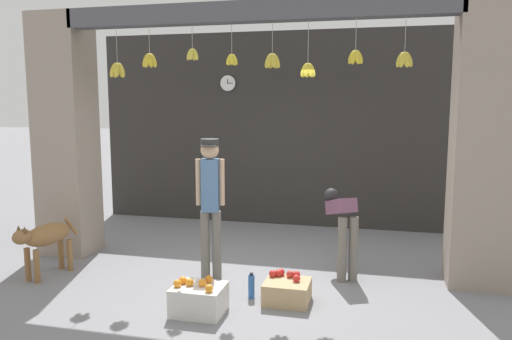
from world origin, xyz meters
TOP-DOWN VIEW (x-y plane):
  - ground_plane at (0.00, 0.00)m, footprint 60.00×60.00m
  - shop_back_wall at (0.00, 2.65)m, footprint 6.69×0.12m
  - shop_pillar_left at (-2.69, 0.30)m, footprint 0.70×0.60m
  - shop_pillar_right at (2.69, 0.30)m, footprint 0.70×0.60m
  - storefront_awning at (-0.00, 0.12)m, footprint 4.79×0.27m
  - dog at (-2.38, -0.68)m, footprint 0.41×0.94m
  - shopkeeper at (-0.40, -0.27)m, footprint 0.34×0.29m
  - worker_stooping at (1.12, 0.23)m, footprint 0.47×0.75m
  - fruit_crate_oranges at (-0.20, -1.25)m, footprint 0.51×0.43m
  - fruit_crate_apples at (0.62, -0.76)m, footprint 0.48×0.43m
  - water_bottle at (0.22, -0.74)m, footprint 0.07×0.07m
  - wall_clock at (-1.03, 2.58)m, footprint 0.28×0.03m

SIDE VIEW (x-z plane):
  - ground_plane at x=0.00m, z-range 0.00..0.00m
  - fruit_crate_apples at x=0.62m, z-range -0.03..0.28m
  - water_bottle at x=0.22m, z-range -0.01..0.28m
  - fruit_crate_oranges at x=-0.20m, z-range -0.03..0.33m
  - dog at x=-2.38m, z-range 0.13..0.84m
  - worker_stooping at x=1.12m, z-range 0.17..1.18m
  - shopkeeper at x=-0.40m, z-range 0.16..1.86m
  - shop_back_wall at x=0.00m, z-range 0.00..3.31m
  - shop_pillar_left at x=-2.69m, z-range 0.00..3.31m
  - shop_pillar_right at x=2.69m, z-range 0.00..3.31m
  - wall_clock at x=-1.03m, z-range 2.30..2.59m
  - storefront_awning at x=0.00m, z-range 2.67..3.57m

